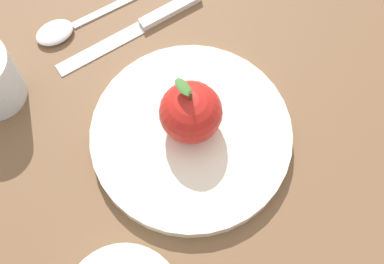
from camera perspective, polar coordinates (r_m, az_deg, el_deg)
ground_plane at (r=0.64m, az=-1.24°, el=0.39°), size 2.40×2.40×0.00m
dinner_plate at (r=0.62m, az=0.00°, el=-0.32°), size 0.23×0.23×0.02m
apple at (r=0.59m, az=-0.13°, el=2.05°), size 0.07×0.07×0.08m
knife at (r=0.70m, az=-5.00°, el=11.00°), size 0.05×0.20×0.01m
spoon at (r=0.71m, az=-12.46°, el=10.71°), size 0.06×0.18×0.01m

